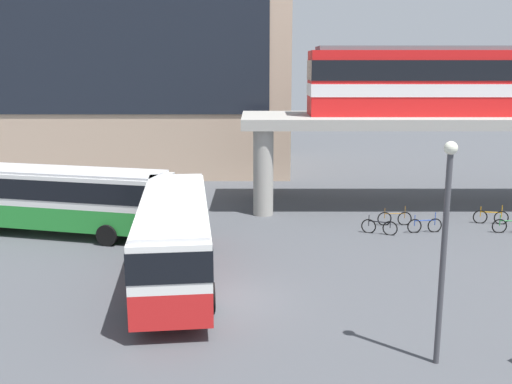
{
  "coord_description": "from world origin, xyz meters",
  "views": [
    {
      "loc": [
        1.11,
        -19.68,
        8.2
      ],
      "look_at": [
        1.0,
        8.03,
        2.2
      ],
      "focal_mm": 41.67,
      "sensor_mm": 36.0,
      "label": 1
    }
  ],
  "objects_px": {
    "bus_main": "(176,231)",
    "bicycle_orange": "(493,217)",
    "station_building": "(96,56)",
    "bus_secondary": "(62,194)",
    "bicycle_brown": "(397,219)",
    "bicycle_black": "(382,227)",
    "bicycle_blue": "(427,226)",
    "train": "(494,80)"
  },
  "relations": [
    {
      "from": "bus_main",
      "to": "bicycle_orange",
      "type": "relative_size",
      "value": 6.35
    },
    {
      "from": "station_building",
      "to": "bicycle_orange",
      "type": "distance_m",
      "value": 32.0
    },
    {
      "from": "bus_main",
      "to": "bus_secondary",
      "type": "bearing_deg",
      "value": 135.06
    },
    {
      "from": "bus_secondary",
      "to": "bicycle_brown",
      "type": "xyz_separation_m",
      "value": [
        16.72,
        1.61,
        -1.63
      ]
    },
    {
      "from": "bicycle_orange",
      "to": "bicycle_black",
      "type": "xyz_separation_m",
      "value": [
        -6.22,
        -1.92,
        0.0
      ]
    },
    {
      "from": "bus_main",
      "to": "bicycle_brown",
      "type": "relative_size",
      "value": 6.28
    },
    {
      "from": "bus_secondary",
      "to": "bicycle_blue",
      "type": "height_order",
      "value": "bus_secondary"
    },
    {
      "from": "station_building",
      "to": "bicycle_brown",
      "type": "bearing_deg",
      "value": -42.33
    },
    {
      "from": "train",
      "to": "bicycle_brown",
      "type": "distance_m",
      "value": 10.31
    },
    {
      "from": "bus_secondary",
      "to": "bicycle_blue",
      "type": "distance_m",
      "value": 17.98
    },
    {
      "from": "station_building",
      "to": "bus_secondary",
      "type": "bearing_deg",
      "value": -80.6
    },
    {
      "from": "bicycle_orange",
      "to": "bicycle_black",
      "type": "height_order",
      "value": "same"
    },
    {
      "from": "bus_main",
      "to": "bicycle_orange",
      "type": "xyz_separation_m",
      "value": [
        15.39,
        8.3,
        -1.63
      ]
    },
    {
      "from": "bicycle_brown",
      "to": "station_building",
      "type": "bearing_deg",
      "value": 137.67
    },
    {
      "from": "bicycle_brown",
      "to": "bicycle_black",
      "type": "bearing_deg",
      "value": -124.4
    },
    {
      "from": "bus_main",
      "to": "bicycle_orange",
      "type": "height_order",
      "value": "bus_main"
    },
    {
      "from": "train",
      "to": "bicycle_black",
      "type": "bearing_deg",
      "value": -140.03
    },
    {
      "from": "bus_secondary",
      "to": "bicycle_orange",
      "type": "relative_size",
      "value": 6.39
    },
    {
      "from": "bus_main",
      "to": "bicycle_brown",
      "type": "height_order",
      "value": "bus_main"
    },
    {
      "from": "bus_main",
      "to": "bus_secondary",
      "type": "relative_size",
      "value": 0.99
    },
    {
      "from": "bus_main",
      "to": "bicycle_brown",
      "type": "distance_m",
      "value": 13.16
    },
    {
      "from": "bicycle_black",
      "to": "bus_main",
      "type": "bearing_deg",
      "value": -145.16
    },
    {
      "from": "bicycle_blue",
      "to": "train",
      "type": "bearing_deg",
      "value": 49.49
    },
    {
      "from": "bicycle_blue",
      "to": "bicycle_brown",
      "type": "distance_m",
      "value": 1.81
    },
    {
      "from": "train",
      "to": "bicycle_orange",
      "type": "height_order",
      "value": "train"
    },
    {
      "from": "bus_secondary",
      "to": "bicycle_brown",
      "type": "relative_size",
      "value": 6.32
    },
    {
      "from": "station_building",
      "to": "bicycle_orange",
      "type": "relative_size",
      "value": 17.24
    },
    {
      "from": "station_building",
      "to": "bicycle_black",
      "type": "xyz_separation_m",
      "value": [
        18.88,
        -19.87,
        -8.45
      ]
    },
    {
      "from": "station_building",
      "to": "bus_secondary",
      "type": "xyz_separation_m",
      "value": [
        3.28,
        -19.84,
        -6.82
      ]
    },
    {
      "from": "station_building",
      "to": "bicycle_brown",
      "type": "height_order",
      "value": "station_building"
    },
    {
      "from": "train",
      "to": "bus_main",
      "type": "height_order",
      "value": "train"
    },
    {
      "from": "bicycle_orange",
      "to": "bicycle_blue",
      "type": "distance_m",
      "value": 4.25
    },
    {
      "from": "train",
      "to": "bicycle_orange",
      "type": "relative_size",
      "value": 11.68
    },
    {
      "from": "station_building",
      "to": "bus_secondary",
      "type": "relative_size",
      "value": 2.7
    },
    {
      "from": "bicycle_black",
      "to": "bicycle_blue",
      "type": "relative_size",
      "value": 0.94
    },
    {
      "from": "train",
      "to": "bicycle_brown",
      "type": "bearing_deg",
      "value": -144.06
    },
    {
      "from": "bicycle_brown",
      "to": "bicycle_blue",
      "type": "bearing_deg",
      "value": -49.48
    },
    {
      "from": "bus_main",
      "to": "bicycle_black",
      "type": "bearing_deg",
      "value": 34.84
    },
    {
      "from": "bus_secondary",
      "to": "train",
      "type": "bearing_deg",
      "value": 14.89
    },
    {
      "from": "bicycle_black",
      "to": "bicycle_blue",
      "type": "bearing_deg",
      "value": 6.65
    },
    {
      "from": "bus_secondary",
      "to": "bicycle_brown",
      "type": "height_order",
      "value": "bus_secondary"
    },
    {
      "from": "bicycle_blue",
      "to": "bus_main",
      "type": "bearing_deg",
      "value": -149.9
    }
  ]
}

